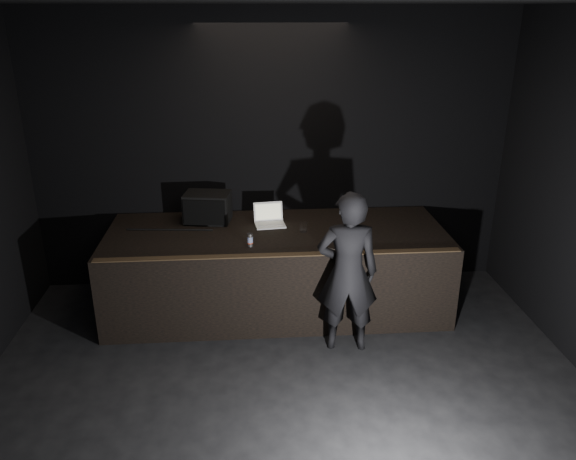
{
  "coord_description": "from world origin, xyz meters",
  "views": [
    {
      "loc": [
        -0.32,
        -3.43,
        3.44
      ],
      "look_at": [
        0.11,
        2.3,
        1.18
      ],
      "focal_mm": 35.0,
      "sensor_mm": 36.0,
      "label": 1
    }
  ],
  "objects_px": {
    "stage_monitor": "(208,207)",
    "laptop": "(269,219)",
    "beer_can": "(250,240)",
    "person": "(347,273)",
    "stage_riser": "(277,269)"
  },
  "relations": [
    {
      "from": "stage_monitor",
      "to": "beer_can",
      "type": "height_order",
      "value": "stage_monitor"
    },
    {
      "from": "person",
      "to": "laptop",
      "type": "bearing_deg",
      "value": -53.11
    },
    {
      "from": "beer_can",
      "to": "stage_monitor",
      "type": "bearing_deg",
      "value": 121.47
    },
    {
      "from": "laptop",
      "to": "person",
      "type": "xyz_separation_m",
      "value": [
        0.76,
        -1.2,
        -0.18
      ]
    },
    {
      "from": "stage_riser",
      "to": "laptop",
      "type": "bearing_deg",
      "value": 106.49
    },
    {
      "from": "stage_monitor",
      "to": "laptop",
      "type": "bearing_deg",
      "value": -2.03
    },
    {
      "from": "stage_monitor",
      "to": "laptop",
      "type": "distance_m",
      "value": 0.77
    },
    {
      "from": "laptop",
      "to": "person",
      "type": "distance_m",
      "value": 1.43
    },
    {
      "from": "stage_monitor",
      "to": "laptop",
      "type": "height_order",
      "value": "stage_monitor"
    },
    {
      "from": "stage_riser",
      "to": "stage_monitor",
      "type": "height_order",
      "value": "stage_monitor"
    },
    {
      "from": "beer_can",
      "to": "person",
      "type": "bearing_deg",
      "value": -26.91
    },
    {
      "from": "stage_monitor",
      "to": "beer_can",
      "type": "xyz_separation_m",
      "value": [
        0.51,
        -0.83,
        -0.11
      ]
    },
    {
      "from": "beer_can",
      "to": "laptop",
      "type": "bearing_deg",
      "value": 70.59
    },
    {
      "from": "stage_riser",
      "to": "laptop",
      "type": "relative_size",
      "value": 10.31
    },
    {
      "from": "stage_riser",
      "to": "stage_monitor",
      "type": "distance_m",
      "value": 1.14
    }
  ]
}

